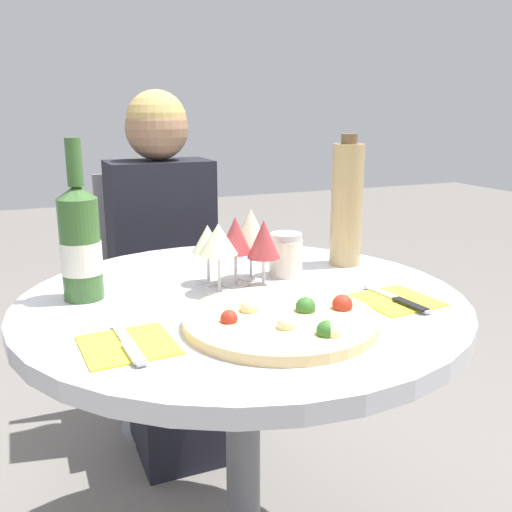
{
  "coord_description": "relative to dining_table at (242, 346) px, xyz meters",
  "views": [
    {
      "loc": [
        -0.42,
        -1.07,
        1.14
      ],
      "look_at": [
        0.01,
        -0.06,
        0.85
      ],
      "focal_mm": 40.0,
      "sensor_mm": 36.0,
      "label": 1
    }
  ],
  "objects": [
    {
      "name": "place_setting_right",
      "position": [
        0.28,
        -0.16,
        0.12
      ],
      "size": [
        0.16,
        0.19,
        0.01
      ],
      "color": "yellow",
      "rests_on": "dining_table"
    },
    {
      "name": "sugar_shaker",
      "position": [
        0.15,
        0.1,
        0.17
      ],
      "size": [
        0.08,
        0.08,
        0.1
      ],
      "color": "silver",
      "rests_on": "dining_table"
    },
    {
      "name": "wine_glass_front_right",
      "position": [
        0.06,
        0.03,
        0.22
      ],
      "size": [
        0.07,
        0.07,
        0.15
      ],
      "color": "silver",
      "rests_on": "dining_table"
    },
    {
      "name": "place_setting_left",
      "position": [
        -0.28,
        -0.18,
        0.12
      ],
      "size": [
        0.16,
        0.19,
        0.01
      ],
      "color": "yellow",
      "rests_on": "dining_table"
    },
    {
      "name": "wine_glass_back_right",
      "position": [
        0.06,
        0.11,
        0.24
      ],
      "size": [
        0.08,
        0.08,
        0.17
      ],
      "color": "silver",
      "rests_on": "dining_table"
    },
    {
      "name": "wine_glass_back_left",
      "position": [
        -0.04,
        0.11,
        0.22
      ],
      "size": [
        0.07,
        0.07,
        0.14
      ],
      "color": "silver",
      "rests_on": "dining_table"
    },
    {
      "name": "chair_behind_diner",
      "position": [
        0.02,
        0.85,
        -0.19
      ],
      "size": [
        0.38,
        0.38,
        0.92
      ],
      "rotation": [
        0.0,
        0.0,
        3.14
      ],
      "color": "slate",
      "rests_on": "ground_plane"
    },
    {
      "name": "seated_diner",
      "position": [
        0.02,
        0.71,
        -0.08
      ],
      "size": [
        0.34,
        0.42,
        1.2
      ],
      "rotation": [
        0.0,
        0.0,
        3.14
      ],
      "color": "black",
      "rests_on": "ground_plane"
    },
    {
      "name": "pizza_large",
      "position": [
        0.0,
        -0.19,
        0.13
      ],
      "size": [
        0.36,
        0.36,
        0.05
      ],
      "color": "#E5C17F",
      "rests_on": "dining_table"
    },
    {
      "name": "tall_carafe",
      "position": [
        0.33,
        0.13,
        0.27
      ],
      "size": [
        0.08,
        0.08,
        0.33
      ],
      "color": "tan",
      "rests_on": "dining_table"
    },
    {
      "name": "dining_table",
      "position": [
        0.0,
        0.0,
        0.0
      ],
      "size": [
        0.94,
        0.94,
        0.75
      ],
      "color": "slate",
      "rests_on": "ground_plane"
    },
    {
      "name": "wine_glass_front_left",
      "position": [
        -0.04,
        0.03,
        0.23
      ],
      "size": [
        0.08,
        0.08,
        0.15
      ],
      "color": "silver",
      "rests_on": "dining_table"
    },
    {
      "name": "wine_bottle",
      "position": [
        -0.31,
        0.11,
        0.24
      ],
      "size": [
        0.08,
        0.08,
        0.33
      ],
      "color": "#38602D",
      "rests_on": "dining_table"
    },
    {
      "name": "wine_glass_center",
      "position": [
        0.01,
        0.07,
        0.23
      ],
      "size": [
        0.07,
        0.07,
        0.16
      ],
      "color": "silver",
      "rests_on": "dining_table"
    }
  ]
}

